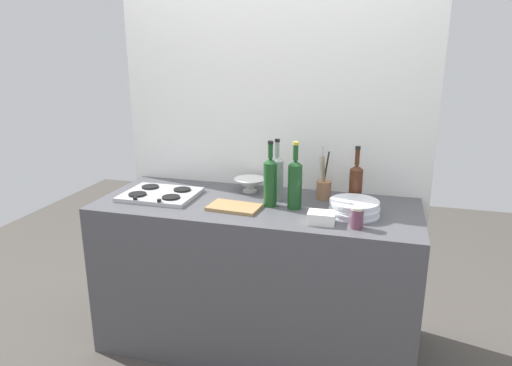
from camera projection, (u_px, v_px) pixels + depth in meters
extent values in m
plane|color=#47423D|center=(256.00, 342.00, 2.86)|extent=(6.00, 6.00, 0.00)
cube|color=#4C4C51|center=(256.00, 276.00, 2.74)|extent=(1.80, 0.70, 0.90)
cube|color=white|center=(273.00, 125.00, 2.86)|extent=(1.90, 0.06, 2.57)
cube|color=#B2B2B7|center=(160.00, 195.00, 2.73)|extent=(0.42, 0.34, 0.02)
cylinder|color=black|center=(137.00, 194.00, 2.68)|extent=(0.10, 0.10, 0.01)
cylinder|color=black|center=(171.00, 197.00, 2.63)|extent=(0.10, 0.10, 0.01)
cylinder|color=black|center=(150.00, 187.00, 2.82)|extent=(0.10, 0.10, 0.01)
cylinder|color=black|center=(182.00, 190.00, 2.77)|extent=(0.10, 0.10, 0.01)
cylinder|color=black|center=(135.00, 198.00, 2.60)|extent=(0.02, 0.02, 0.02)
cylinder|color=black|center=(159.00, 201.00, 2.56)|extent=(0.02, 0.02, 0.02)
cylinder|color=white|center=(355.00, 214.00, 2.43)|extent=(0.26, 0.26, 0.01)
cylinder|color=white|center=(355.00, 212.00, 2.43)|extent=(0.26, 0.26, 0.01)
cylinder|color=white|center=(354.00, 210.00, 2.43)|extent=(0.26, 0.26, 0.01)
cylinder|color=white|center=(355.00, 208.00, 2.42)|extent=(0.26, 0.26, 0.01)
cylinder|color=white|center=(355.00, 205.00, 2.42)|extent=(0.26, 0.26, 0.01)
cylinder|color=white|center=(354.00, 204.00, 2.42)|extent=(0.26, 0.26, 0.01)
cylinder|color=white|center=(354.00, 202.00, 2.42)|extent=(0.26, 0.26, 0.01)
cylinder|color=#19471E|center=(270.00, 185.00, 2.54)|extent=(0.07, 0.07, 0.24)
cone|color=#19471E|center=(270.00, 161.00, 2.50)|extent=(0.07, 0.07, 0.03)
cylinder|color=#19471E|center=(270.00, 151.00, 2.49)|extent=(0.03, 0.03, 0.08)
cylinder|color=black|center=(271.00, 142.00, 2.47)|extent=(0.03, 0.03, 0.02)
cylinder|color=gray|center=(277.00, 180.00, 2.65)|extent=(0.08, 0.08, 0.23)
cone|color=gray|center=(277.00, 158.00, 2.62)|extent=(0.08, 0.08, 0.03)
cylinder|color=gray|center=(277.00, 149.00, 2.60)|extent=(0.02, 0.02, 0.08)
cylinder|color=black|center=(277.00, 140.00, 2.59)|extent=(0.03, 0.03, 0.02)
cylinder|color=#472314|center=(356.00, 187.00, 2.57)|extent=(0.07, 0.07, 0.20)
cone|color=#472314|center=(357.00, 167.00, 2.54)|extent=(0.07, 0.07, 0.03)
cylinder|color=#472314|center=(357.00, 157.00, 2.53)|extent=(0.03, 0.03, 0.09)
cylinder|color=black|center=(358.00, 148.00, 2.51)|extent=(0.03, 0.03, 0.02)
cylinder|color=#19471E|center=(295.00, 187.00, 2.50)|extent=(0.08, 0.08, 0.24)
cone|color=#19471E|center=(295.00, 163.00, 2.47)|extent=(0.08, 0.08, 0.03)
cylinder|color=#19471E|center=(296.00, 152.00, 2.45)|extent=(0.03, 0.03, 0.08)
cylinder|color=gold|center=(296.00, 143.00, 2.44)|extent=(0.03, 0.03, 0.02)
cylinder|color=white|center=(250.00, 191.00, 2.83)|extent=(0.09, 0.09, 0.01)
cone|color=white|center=(250.00, 184.00, 2.82)|extent=(0.19, 0.19, 0.07)
cube|color=white|center=(321.00, 218.00, 2.31)|extent=(0.14, 0.11, 0.06)
cylinder|color=#996B4C|center=(324.00, 190.00, 2.68)|extent=(0.09, 0.09, 0.11)
cylinder|color=#262626|center=(326.00, 172.00, 2.64)|extent=(0.04, 0.05, 0.24)
cylinder|color=#B7B7B2|center=(324.00, 169.00, 2.67)|extent=(0.04, 0.04, 0.26)
cylinder|color=#997247|center=(324.00, 174.00, 2.64)|extent=(0.02, 0.03, 0.21)
cylinder|color=#B7B7B2|center=(322.00, 174.00, 2.66)|extent=(0.04, 0.03, 0.21)
cylinder|color=#66384C|center=(357.00, 219.00, 2.24)|extent=(0.06, 0.06, 0.09)
cylinder|color=beige|center=(358.00, 208.00, 2.23)|extent=(0.06, 0.06, 0.01)
cube|color=#9E7A4C|center=(234.00, 207.00, 2.52)|extent=(0.29, 0.19, 0.02)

